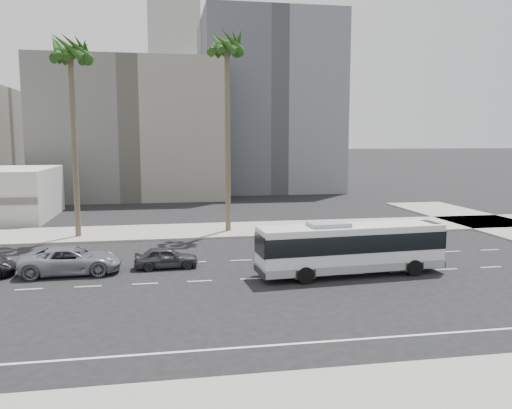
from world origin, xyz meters
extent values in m
plane|color=black|center=(0.00, 0.00, 0.00)|extent=(700.00, 700.00, 0.00)
cube|color=gray|center=(0.00, 15.50, 0.07)|extent=(120.00, 7.00, 0.15)
cube|color=slate|center=(-12.00, 45.00, 9.00)|extent=(24.00, 18.00, 18.00)
cube|color=#54575F|center=(8.00, 52.00, 13.00)|extent=(20.00, 20.00, 26.00)
cube|color=beige|center=(-2.00, 250.00, 22.00)|extent=(42.00, 42.00, 44.00)
cube|color=beige|center=(-2.00, 250.00, 60.00)|extent=(26.00, 26.00, 32.00)
cube|color=slate|center=(45.00, 230.00, 35.00)|extent=(26.00, 26.00, 70.00)
cube|color=slate|center=(70.00, 260.00, 30.00)|extent=(22.00, 22.00, 60.00)
cube|color=silver|center=(2.80, -0.08, 1.69)|extent=(11.07, 3.20, 2.45)
cube|color=black|center=(2.80, -0.08, 2.02)|extent=(11.14, 3.27, 1.04)
cube|color=gray|center=(2.80, -0.08, 0.61)|extent=(11.09, 3.24, 0.47)
cube|color=gray|center=(1.39, -0.08, 3.01)|extent=(2.37, 1.67, 0.28)
cube|color=#262628|center=(7.98, -0.08, 2.78)|extent=(0.69, 1.73, 0.28)
cylinder|color=black|center=(6.29, -1.28, 0.47)|extent=(0.94, 0.28, 0.94)
cylinder|color=black|center=(6.29, 1.13, 0.47)|extent=(0.94, 0.28, 0.94)
cylinder|color=black|center=(-0.40, -1.28, 0.47)|extent=(0.94, 0.28, 0.94)
cylinder|color=black|center=(-0.40, 1.13, 0.47)|extent=(0.94, 0.28, 0.94)
imported|color=#303134|center=(-7.83, 3.37, 0.66)|extent=(1.71, 3.93, 1.32)
imported|color=gray|center=(-13.33, 2.96, 0.80)|extent=(2.83, 5.84, 1.60)
cylinder|color=brown|center=(-2.59, 14.84, 7.57)|extent=(0.42, 0.42, 15.15)
cylinder|color=brown|center=(-14.76, 14.42, 7.13)|extent=(0.45, 0.45, 14.26)
camera|label=1|loc=(-7.73, -27.99, 7.94)|focal=36.00mm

